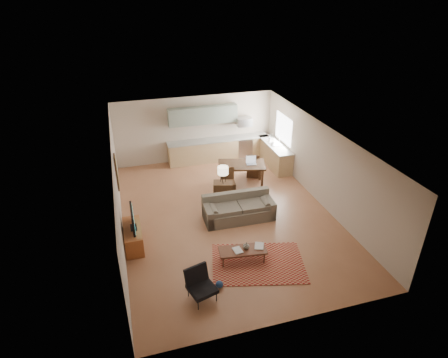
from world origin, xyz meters
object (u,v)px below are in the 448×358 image
object	(u,v)px
armchair	(202,286)
console_table	(223,192)
sofa	(239,208)
tv_credenza	(133,237)
coffee_table	(243,255)
dining_table	(241,174)

from	to	relation	value
armchair	console_table	distance (m)	4.47
sofa	tv_credenza	xyz separation A→B (m)	(-3.29, -0.46, -0.10)
sofa	coffee_table	xyz separation A→B (m)	(-0.54, -1.97, -0.21)
coffee_table	armchair	size ratio (longest dim) A/B	1.62
armchair	tv_credenza	world-z (taller)	armchair
tv_credenza	dining_table	distance (m)	4.83
console_table	dining_table	xyz separation A→B (m)	(0.98, 0.97, 0.05)
coffee_table	dining_table	bearing A→B (deg)	78.93
coffee_table	console_table	distance (m)	3.13
coffee_table	armchair	bearing A→B (deg)	-135.69
armchair	tv_credenza	xyz separation A→B (m)	(-1.40, 2.54, -0.10)
sofa	tv_credenza	size ratio (longest dim) A/B	1.79
coffee_table	armchair	xyz separation A→B (m)	(-1.35, -1.03, 0.20)
tv_credenza	console_table	bearing A→B (deg)	27.24
console_table	tv_credenza	bearing A→B (deg)	-136.32
coffee_table	tv_credenza	xyz separation A→B (m)	(-2.75, 1.51, 0.10)
armchair	dining_table	bearing A→B (deg)	46.04
coffee_table	tv_credenza	bearing A→B (deg)	158.26
tv_credenza	dining_table	world-z (taller)	dining_table
dining_table	tv_credenza	bearing A→B (deg)	-132.75
sofa	console_table	bearing A→B (deg)	100.31
armchair	console_table	size ratio (longest dim) A/B	1.05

